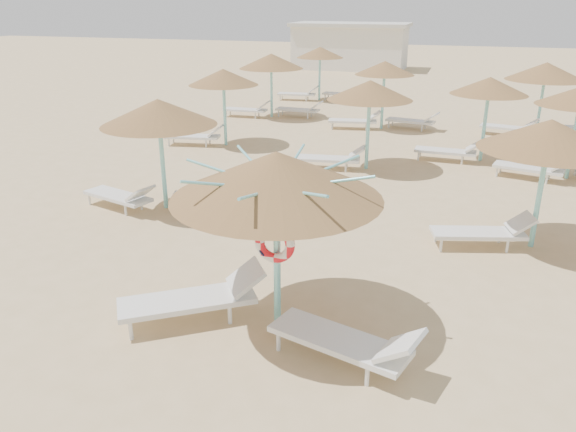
% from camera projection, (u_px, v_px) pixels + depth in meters
% --- Properties ---
extents(ground, '(120.00, 120.00, 0.00)m').
position_uv_depth(ground, '(272.00, 322.00, 9.05)').
color(ground, tan).
rests_on(ground, ground).
extents(main_palapa, '(3.16, 3.16, 2.84)m').
position_uv_depth(main_palapa, '(276.00, 176.00, 8.17)').
color(main_palapa, '#7FDBDD').
rests_on(main_palapa, ground).
extents(lounger_main_a, '(2.31, 1.90, 0.85)m').
position_uv_depth(lounger_main_a, '(197.00, 297.00, 9.01)').
color(lounger_main_a, silver).
rests_on(lounger_main_a, ground).
extents(lounger_main_b, '(2.29, 1.25, 0.80)m').
position_uv_depth(lounger_main_b, '(348.00, 341.00, 7.88)').
color(lounger_main_b, silver).
rests_on(lounger_main_b, ground).
extents(palapa_field, '(19.08, 19.12, 2.72)m').
position_uv_depth(palapa_field, '(435.00, 89.00, 17.30)').
color(palapa_field, '#7FDBDD').
rests_on(palapa_field, ground).
extents(service_hut, '(8.40, 4.40, 3.25)m').
position_uv_depth(service_hut, '(350.00, 46.00, 41.25)').
color(service_hut, silver).
rests_on(service_hut, ground).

